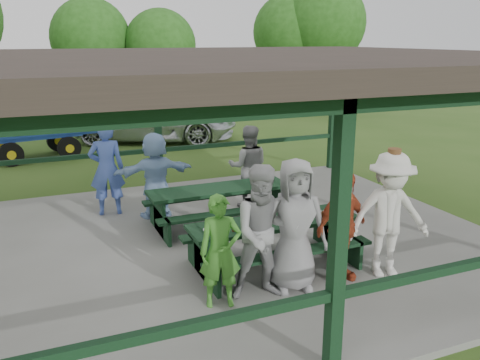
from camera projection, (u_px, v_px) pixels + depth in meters
name	position (u px, v px, depth m)	size (l,w,h in m)	color
ground	(213.00, 248.00, 8.95)	(90.00, 90.00, 0.00)	#31531A
concrete_slab	(213.00, 246.00, 8.93)	(10.00, 8.00, 0.10)	slate
pavilion_structure	(211.00, 64.00, 8.08)	(10.60, 8.60, 3.24)	black
picnic_table_near	(274.00, 237.00, 7.94)	(2.70, 1.39, 0.75)	black
picnic_table_far	(219.00, 201.00, 9.65)	(2.68, 1.39, 0.75)	black
table_setting	(284.00, 216.00, 7.97)	(2.29, 0.45, 0.10)	white
contestant_green	(220.00, 251.00, 6.67)	(0.56, 0.37, 1.54)	#408B2B
contestant_grey_left	(265.00, 233.00, 6.85)	(0.92, 0.71, 1.89)	#959597
contestant_grey_mid	(294.00, 225.00, 7.09)	(0.93, 0.61, 1.91)	gray
contestant_red	(342.00, 227.00, 7.36)	(0.98, 0.41, 1.67)	#A13C1F
contestant_white_fedora	(389.00, 215.00, 7.50)	(1.37, 1.00, 1.96)	silver
spectator_lblue	(155.00, 175.00, 10.04)	(1.59, 0.51, 1.72)	#91B5E1
spectator_blue	(107.00, 169.00, 10.15)	(0.69, 0.46, 1.90)	#4661B8
spectator_grey	(248.00, 167.00, 10.63)	(0.85, 0.66, 1.74)	gray
pickup_truck	(157.00, 118.00, 18.10)	(2.61, 5.66, 1.57)	silver
farm_trailer	(35.00, 139.00, 15.41)	(3.55, 1.91, 1.23)	#1B3D96
tree_left	(91.00, 38.00, 21.57)	(3.34, 3.34, 5.22)	black
tree_mid	(160.00, 45.00, 21.88)	(3.06, 3.06, 4.79)	black
tree_right	(323.00, 23.00, 23.65)	(3.97, 3.97, 6.21)	black
tree_far_right	(291.00, 32.00, 24.05)	(3.59, 3.59, 5.61)	black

